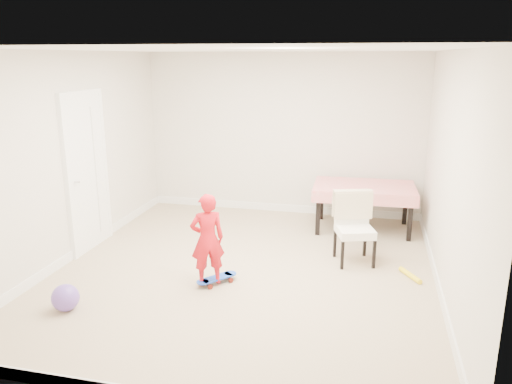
% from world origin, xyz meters
% --- Properties ---
extents(ground, '(5.00, 5.00, 0.00)m').
position_xyz_m(ground, '(0.00, 0.00, 0.00)').
color(ground, tan).
rests_on(ground, ground).
extents(ceiling, '(4.50, 5.00, 0.04)m').
position_xyz_m(ceiling, '(0.00, 0.00, 2.58)').
color(ceiling, white).
rests_on(ceiling, wall_back).
extents(wall_back, '(4.50, 0.04, 2.60)m').
position_xyz_m(wall_back, '(0.00, 2.48, 1.30)').
color(wall_back, beige).
rests_on(wall_back, ground).
extents(wall_front, '(4.50, 0.04, 2.60)m').
position_xyz_m(wall_front, '(0.00, -2.48, 1.30)').
color(wall_front, beige).
rests_on(wall_front, ground).
extents(wall_left, '(0.04, 5.00, 2.60)m').
position_xyz_m(wall_left, '(-2.23, 0.00, 1.30)').
color(wall_left, beige).
rests_on(wall_left, ground).
extents(wall_right, '(0.04, 5.00, 2.60)m').
position_xyz_m(wall_right, '(2.23, 0.00, 1.30)').
color(wall_right, beige).
rests_on(wall_right, ground).
extents(door, '(0.11, 0.94, 2.11)m').
position_xyz_m(door, '(-2.22, 0.30, 1.02)').
color(door, white).
rests_on(door, ground).
extents(baseboard_back, '(4.50, 0.02, 0.12)m').
position_xyz_m(baseboard_back, '(0.00, 2.49, 0.06)').
color(baseboard_back, white).
rests_on(baseboard_back, ground).
extents(baseboard_left, '(0.02, 5.00, 0.12)m').
position_xyz_m(baseboard_left, '(-2.24, 0.00, 0.06)').
color(baseboard_left, white).
rests_on(baseboard_left, ground).
extents(baseboard_right, '(0.02, 5.00, 0.12)m').
position_xyz_m(baseboard_right, '(2.24, 0.00, 0.06)').
color(baseboard_right, white).
rests_on(baseboard_right, ground).
extents(dining_table, '(1.50, 0.98, 0.69)m').
position_xyz_m(dining_table, '(1.35, 1.88, 0.34)').
color(dining_table, red).
rests_on(dining_table, ground).
extents(dining_chair, '(0.64, 0.70, 0.90)m').
position_xyz_m(dining_chair, '(1.28, 0.57, 0.45)').
color(dining_chair, silver).
rests_on(dining_chair, ground).
extents(skateboard, '(0.48, 0.52, 0.08)m').
position_xyz_m(skateboard, '(-0.22, -0.41, 0.04)').
color(skateboard, blue).
rests_on(skateboard, ground).
extents(child, '(0.46, 0.41, 1.05)m').
position_xyz_m(child, '(-0.29, -0.48, 0.53)').
color(child, red).
rests_on(child, ground).
extents(balloon, '(0.28, 0.28, 0.28)m').
position_xyz_m(balloon, '(-1.54, -1.36, 0.14)').
color(balloon, '#6949B0').
rests_on(balloon, ground).
extents(foam_toy, '(0.25, 0.38, 0.06)m').
position_xyz_m(foam_toy, '(1.96, 0.26, 0.03)').
color(foam_toy, yellow).
rests_on(foam_toy, ground).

